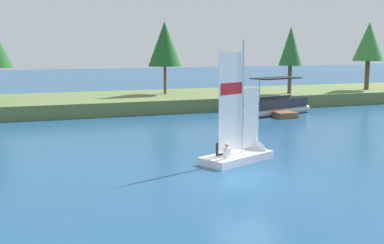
% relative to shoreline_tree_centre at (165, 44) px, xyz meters
% --- Properties ---
extents(ground_plane, '(200.00, 200.00, 0.00)m').
position_rel_shoreline_tree_centre_xyz_m(ground_plane, '(-4.14, -25.19, -5.51)').
color(ground_plane, navy).
extents(shore_bank, '(80.00, 10.09, 1.08)m').
position_rel_shoreline_tree_centre_xyz_m(shore_bank, '(-4.14, -0.48, -4.97)').
color(shore_bank, '#5B703D').
rests_on(shore_bank, ground).
extents(shoreline_tree_centre, '(2.98, 2.98, 6.41)m').
position_rel_shoreline_tree_centre_xyz_m(shoreline_tree_centre, '(0.00, 0.00, 0.00)').
color(shoreline_tree_centre, brown).
rests_on(shoreline_tree_centre, shore_bank).
extents(shoreline_tree_midright, '(2.10, 2.10, 5.96)m').
position_rel_shoreline_tree_centre_xyz_m(shoreline_tree_midright, '(10.71, -3.47, -0.25)').
color(shoreline_tree_midright, brown).
rests_on(shoreline_tree_midright, shore_bank).
extents(shoreline_tree_right, '(2.95, 2.95, 6.54)m').
position_rel_shoreline_tree_centre_xyz_m(shoreline_tree_right, '(19.88, -2.61, 0.19)').
color(shoreline_tree_right, brown).
rests_on(shoreline_tree_right, shore_bank).
extents(wooden_dock, '(1.54, 5.91, 0.43)m').
position_rel_shoreline_tree_centre_xyz_m(wooden_dock, '(6.35, -7.98, -5.30)').
color(wooden_dock, brown).
rests_on(wooden_dock, ground).
extents(sailboat, '(4.38, 3.02, 6.16)m').
position_rel_shoreline_tree_centre_xyz_m(sailboat, '(-2.46, -21.79, -5.10)').
color(sailboat, white).
rests_on(sailboat, ground).
extents(pontoon_boat, '(6.17, 3.63, 2.89)m').
position_rel_shoreline_tree_centre_xyz_m(pontoon_boat, '(6.63, -8.24, -4.85)').
color(pontoon_boat, '#B2B2B7').
rests_on(pontoon_boat, ground).
extents(channel_buoy, '(0.43, 0.43, 0.43)m').
position_rel_shoreline_tree_centre_xyz_m(channel_buoy, '(1.63, -11.31, -5.30)').
color(channel_buoy, yellow).
rests_on(channel_buoy, ground).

